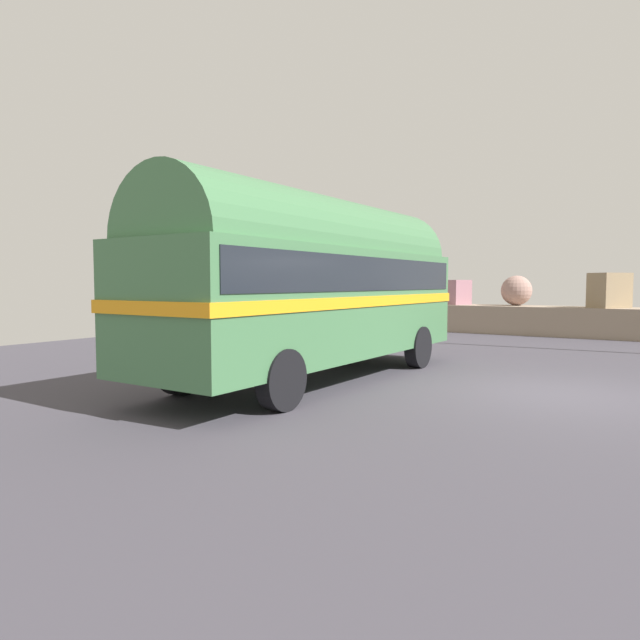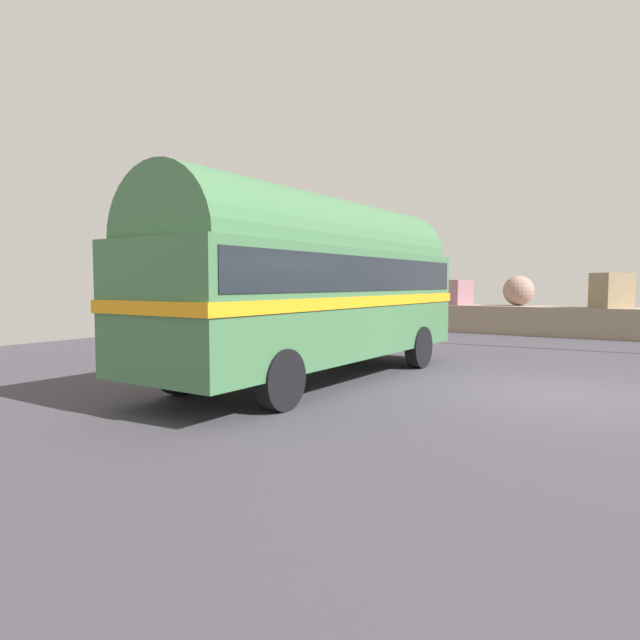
% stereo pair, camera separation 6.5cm
% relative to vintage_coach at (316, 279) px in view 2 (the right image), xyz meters
% --- Properties ---
extents(ground, '(32.00, 26.00, 0.02)m').
position_rel_vintage_coach_xyz_m(ground, '(4.43, 1.05, -2.04)').
color(ground, '#3F3C44').
extents(breakwater, '(31.36, 2.78, 2.48)m').
position_rel_vintage_coach_xyz_m(breakwater, '(4.45, 12.87, -1.25)').
color(breakwater, gray).
rests_on(breakwater, ground).
extents(vintage_coach, '(2.54, 8.61, 3.70)m').
position_rel_vintage_coach_xyz_m(vintage_coach, '(0.00, 0.00, 0.00)').
color(vintage_coach, black).
rests_on(vintage_coach, ground).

